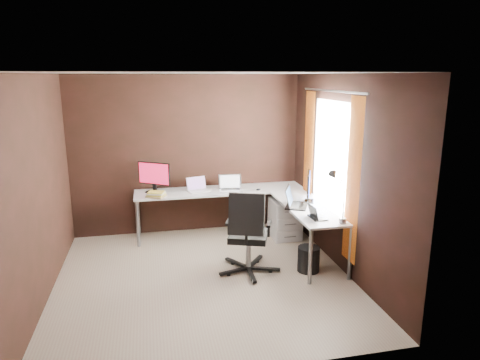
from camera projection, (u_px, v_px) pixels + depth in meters
name	position (u px, v px, depth m)	size (l,w,h in m)	color
room	(229.00, 177.00, 5.18)	(3.60, 3.60, 2.50)	tan
desk	(250.00, 200.00, 6.35)	(2.65, 2.25, 0.73)	white
drawer_pedestal	(285.00, 219.00, 6.67)	(0.42, 0.50, 0.60)	white
monitor_left	(154.00, 176.00, 6.50)	(0.46, 0.31, 0.47)	black
monitor_right	(309.00, 185.00, 6.02)	(0.22, 0.48, 0.42)	black
laptop_white	(198.00, 188.00, 6.63)	(0.36, 0.30, 0.21)	white
laptop_silver	(230.00, 187.00, 6.67)	(0.38, 0.28, 0.24)	silver
laptop_black_big	(294.00, 202.00, 5.85)	(0.43, 0.48, 0.26)	black
laptop_black_small	(316.00, 215.00, 5.36)	(0.19, 0.26, 0.17)	black
book_stack	(156.00, 194.00, 6.29)	(0.32, 0.30, 0.08)	tan
mouse_left	(160.00, 195.00, 6.31)	(0.09, 0.06, 0.04)	black
mouse_corner	(259.00, 190.00, 6.65)	(0.08, 0.05, 0.03)	black
desk_lamp	(337.00, 190.00, 5.14)	(0.20, 0.24, 0.64)	slate
office_chair	(248.00, 249.00, 5.45)	(0.62, 0.65, 1.10)	black
wastebasket	(308.00, 259.00, 5.53)	(0.28, 0.28, 0.33)	black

